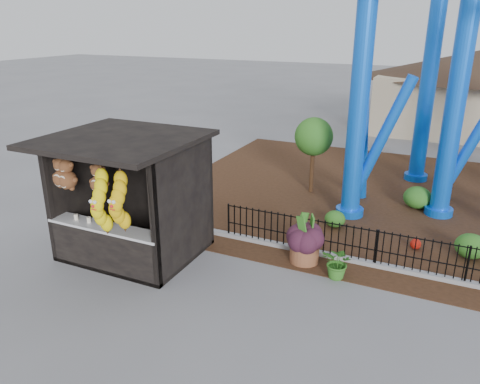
% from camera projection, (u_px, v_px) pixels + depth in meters
% --- Properties ---
extents(ground, '(120.00, 120.00, 0.00)m').
position_uv_depth(ground, '(217.00, 302.00, 10.04)').
color(ground, slate).
rests_on(ground, ground).
extents(mulch_bed, '(18.00, 12.00, 0.02)m').
position_uv_depth(mulch_bed, '(439.00, 206.00, 15.25)').
color(mulch_bed, '#331E11').
rests_on(mulch_bed, ground).
extents(curb, '(18.00, 0.18, 0.12)m').
position_uv_depth(curb, '(427.00, 275.00, 10.98)').
color(curb, gray).
rests_on(curb, ground).
extents(prize_booth, '(3.50, 3.40, 3.12)m').
position_uv_depth(prize_booth, '(125.00, 201.00, 11.48)').
color(prize_booth, black).
rests_on(prize_booth, ground).
extents(picket_fence, '(12.20, 0.06, 1.00)m').
position_uv_depth(picket_fence, '(472.00, 267.00, 10.47)').
color(picket_fence, black).
rests_on(picket_fence, ground).
extents(terracotta_planter, '(0.83, 0.83, 0.54)m').
position_uv_depth(terracotta_planter, '(304.00, 252.00, 11.64)').
color(terracotta_planter, brown).
rests_on(terracotta_planter, ground).
extents(planter_foliage, '(0.70, 0.70, 0.64)m').
position_uv_depth(planter_foliage, '(306.00, 230.00, 11.44)').
color(planter_foliage, '#301322').
rests_on(planter_foliage, terracotta_planter).
extents(potted_plant, '(0.87, 0.80, 0.80)m').
position_uv_depth(potted_plant, '(339.00, 263.00, 10.85)').
color(potted_plant, '#245418').
rests_on(potted_plant, ground).
extents(landscaping, '(9.25, 4.36, 0.70)m').
position_uv_depth(landscaping, '(464.00, 227.00, 12.96)').
color(landscaping, '#2A611C').
rests_on(landscaping, mulch_bed).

